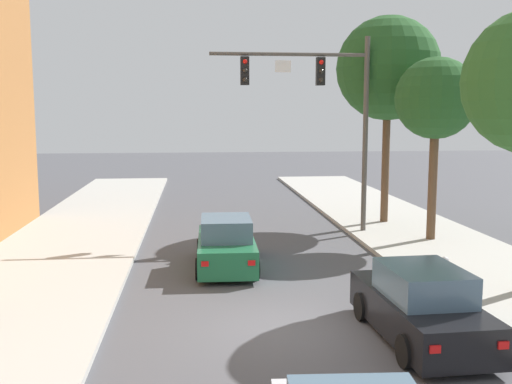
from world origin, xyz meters
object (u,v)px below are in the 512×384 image
Objects in this scene: traffic_signal_mast at (323,98)px; street_tree_third at (388,69)px; car_following_black at (420,307)px; street_tree_second at (436,100)px; fire_hydrant at (444,270)px; car_lead_green at (226,245)px.

street_tree_third is (3.13, 1.78, 1.25)m from traffic_signal_mast.
car_following_black is 10.89m from street_tree_second.
fire_hydrant is at bearing -108.74° from street_tree_second.
car_following_black is 14.39m from street_tree_third.
car_lead_green is 0.65× the size of street_tree_second.
fire_hydrant is 0.08× the size of street_tree_third.
car_lead_green is 5.94× the size of fire_hydrant.
car_lead_green reaches higher than fire_hydrant.
street_tree_second is at bearing 20.14° from car_lead_green.
street_tree_second reaches higher than fire_hydrant.
fire_hydrant is at bearing -97.96° from street_tree_third.
street_tree_second is at bearing -26.46° from traffic_signal_mast.
traffic_signal_mast is 10.42× the size of fire_hydrant.
traffic_signal_mast is 11.86m from car_following_black.
street_tree_third is at bearing 99.23° from street_tree_second.
car_lead_green is 0.50× the size of street_tree_third.
fire_hydrant is 0.11× the size of street_tree_second.
car_following_black is (3.74, -6.26, 0.00)m from car_lead_green.
street_tree_third is at bearing 42.23° from car_lead_green.
car_following_black is (-0.24, -10.93, -4.60)m from traffic_signal_mast.
car_lead_green is at bearing 155.31° from fire_hydrant.
traffic_signal_mast is at bearing 153.54° from street_tree_second.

